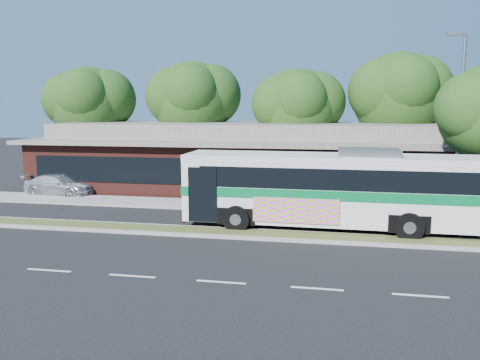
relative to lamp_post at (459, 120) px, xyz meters
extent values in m
plane|color=black|center=(-9.56, -6.00, -4.90)|extent=(120.00, 120.00, 0.00)
cube|color=#454F21|center=(-9.56, -5.40, -4.83)|extent=(26.00, 1.10, 0.15)
cube|color=gray|center=(-9.56, 0.40, -4.84)|extent=(44.00, 2.60, 0.12)
cube|color=black|center=(-27.56, 4.00, -4.90)|extent=(14.00, 12.00, 0.01)
cube|color=#4F1F19|center=(-9.56, 7.00, -3.30)|extent=(32.00, 10.00, 3.20)
cube|color=#6C645B|center=(-9.56, 7.00, -1.58)|extent=(33.20, 11.20, 0.24)
cube|color=#6C645B|center=(-9.56, 7.00, -0.95)|extent=(30.00, 8.00, 1.00)
cube|color=black|center=(-9.56, 1.97, -3.20)|extent=(30.00, 0.06, 1.60)
cylinder|color=slate|center=(0.04, 0.00, -0.40)|extent=(0.16, 0.16, 9.00)
cube|color=slate|center=(-0.36, 0.00, 4.10)|extent=(0.90, 0.18, 0.14)
cylinder|color=black|center=(-24.56, 9.00, -2.91)|extent=(0.44, 0.44, 3.99)
sphere|color=#1C4115|center=(-24.56, 9.00, 0.83)|extent=(5.80, 5.80, 5.80)
sphere|color=#1C4115|center=(-23.26, 9.43, 1.29)|extent=(4.52, 4.52, 4.52)
cylinder|color=black|center=(-16.56, 10.00, -2.80)|extent=(0.44, 0.44, 4.20)
sphere|color=#1C4115|center=(-16.56, 10.00, 1.10)|extent=(6.00, 6.00, 6.00)
sphere|color=#1C4115|center=(-15.21, 10.45, 1.58)|extent=(4.68, 4.68, 4.68)
cylinder|color=black|center=(-8.56, 9.00, -3.01)|extent=(0.44, 0.44, 3.78)
sphere|color=#1C4115|center=(-8.56, 9.00, 0.56)|extent=(5.60, 5.60, 5.60)
sphere|color=#1C4115|center=(-7.30, 9.42, 1.00)|extent=(4.37, 4.37, 4.37)
cylinder|color=black|center=(-1.56, 10.00, -2.70)|extent=(0.44, 0.44, 4.41)
sphere|color=#1C4115|center=(-1.56, 10.00, 1.37)|extent=(6.20, 6.20, 6.20)
sphere|color=#1C4115|center=(-0.17, 10.46, 1.86)|extent=(4.84, 4.84, 4.84)
cube|color=silver|center=(-6.19, -3.60, -3.03)|extent=(13.14, 2.98, 3.01)
cube|color=black|center=(-5.86, -3.60, -2.42)|extent=(12.10, 3.02, 0.90)
cube|color=silver|center=(-6.19, -3.60, -1.65)|extent=(13.16, 3.00, 0.28)
cube|color=#046732|center=(-6.19, -3.60, -3.12)|extent=(13.21, 3.04, 0.41)
cube|color=black|center=(-12.76, -3.50, -2.66)|extent=(0.10, 2.45, 1.87)
cube|color=#EE46EA|center=(-7.63, -5.01, -3.81)|extent=(3.71, 0.11, 1.09)
cube|color=slate|center=(-4.55, -3.62, -1.37)|extent=(2.65, 1.79, 0.33)
cylinder|color=black|center=(-10.25, -4.91, -4.30)|extent=(1.21, 0.41, 1.20)
cylinder|color=black|center=(-10.21, -2.17, -4.30)|extent=(1.21, 0.41, 1.20)
cylinder|color=black|center=(-2.94, -5.02, -4.30)|extent=(1.21, 0.41, 1.20)
cylinder|color=black|center=(-2.90, -2.28, -4.30)|extent=(1.21, 0.41, 1.20)
imported|color=silver|center=(-22.94, 1.80, -4.24)|extent=(4.73, 2.33, 1.32)
camera|label=1|loc=(-6.41, -24.80, 0.55)|focal=35.00mm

